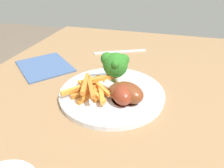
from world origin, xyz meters
TOP-DOWN VIEW (x-y plane):
  - dining_table at (0.00, 0.00)m, footprint 1.18×0.76m
  - dinner_plate at (0.05, -0.01)m, footprint 0.25×0.25m
  - broccoli_floret_front at (0.09, -0.01)m, footprint 0.06×0.07m
  - carrot_fries_pile at (0.03, 0.03)m, footprint 0.13×0.13m
  - chicken_drumstick_near at (0.02, -0.04)m, footprint 0.08×0.13m
  - chicken_drumstick_far at (0.02, -0.05)m, footprint 0.09×0.13m
  - chicken_drumstick_extra at (0.02, -0.04)m, footprint 0.11×0.07m
  - fork at (0.32, 0.03)m, footprint 0.09×0.18m
  - napkin at (0.14, 0.24)m, footprint 0.22×0.22m

SIDE VIEW (x-z plane):
  - dining_table at x=0.00m, z-range 0.27..1.02m
  - napkin at x=0.14m, z-range 0.75..0.76m
  - fork at x=0.32m, z-range 0.75..0.76m
  - dinner_plate at x=0.05m, z-range 0.75..0.76m
  - carrot_fries_pile at x=0.03m, z-range 0.76..0.80m
  - chicken_drumstick_near at x=0.02m, z-range 0.76..0.80m
  - chicken_drumstick_far at x=0.02m, z-range 0.76..0.80m
  - chicken_drumstick_extra at x=0.02m, z-range 0.76..0.80m
  - broccoli_floret_front at x=0.09m, z-range 0.77..0.86m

